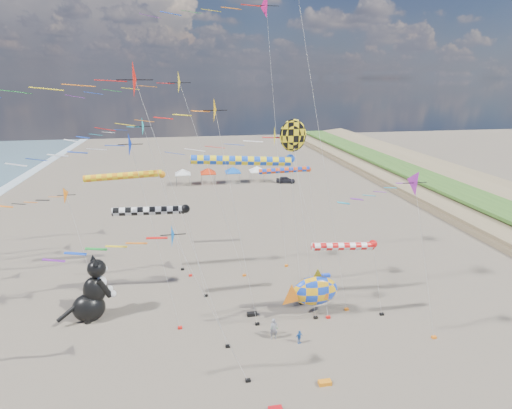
{
  "coord_description": "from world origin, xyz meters",
  "views": [
    {
      "loc": [
        -5.26,
        -18.69,
        20.38
      ],
      "look_at": [
        0.21,
        12.0,
        10.51
      ],
      "focal_mm": 28.0,
      "sensor_mm": 36.0,
      "label": 1
    }
  ],
  "objects_px": {
    "person_adult": "(274,329)",
    "parked_car": "(286,180)",
    "cat_inflatable": "(90,289)",
    "fish_inflatable": "(314,291)",
    "child_blue": "(299,337)",
    "child_green": "(274,329)"
  },
  "relations": [
    {
      "from": "fish_inflatable",
      "to": "parked_car",
      "type": "height_order",
      "value": "fish_inflatable"
    },
    {
      "from": "child_green",
      "to": "parked_car",
      "type": "bearing_deg",
      "value": 86.21
    },
    {
      "from": "child_blue",
      "to": "cat_inflatable",
      "type": "bearing_deg",
      "value": 138.95
    },
    {
      "from": "fish_inflatable",
      "to": "child_green",
      "type": "xyz_separation_m",
      "value": [
        -4.22,
        -2.54,
        -1.69
      ]
    },
    {
      "from": "child_green",
      "to": "cat_inflatable",
      "type": "bearing_deg",
      "value": 172.23
    },
    {
      "from": "person_adult",
      "to": "parked_car",
      "type": "relative_size",
      "value": 0.48
    },
    {
      "from": "fish_inflatable",
      "to": "person_adult",
      "type": "distance_m",
      "value": 5.48
    },
    {
      "from": "person_adult",
      "to": "parked_car",
      "type": "bearing_deg",
      "value": 74.17
    },
    {
      "from": "fish_inflatable",
      "to": "child_blue",
      "type": "relative_size",
      "value": 4.89
    },
    {
      "from": "child_blue",
      "to": "child_green",
      "type": "bearing_deg",
      "value": 122.11
    },
    {
      "from": "cat_inflatable",
      "to": "parked_car",
      "type": "xyz_separation_m",
      "value": [
        28.63,
        43.74,
        -2.22
      ]
    },
    {
      "from": "fish_inflatable",
      "to": "child_green",
      "type": "bearing_deg",
      "value": -148.91
    },
    {
      "from": "fish_inflatable",
      "to": "child_green",
      "type": "distance_m",
      "value": 5.21
    },
    {
      "from": "child_green",
      "to": "child_blue",
      "type": "height_order",
      "value": "child_green"
    },
    {
      "from": "cat_inflatable",
      "to": "child_green",
      "type": "height_order",
      "value": "cat_inflatable"
    },
    {
      "from": "child_green",
      "to": "parked_car",
      "type": "height_order",
      "value": "parked_car"
    },
    {
      "from": "child_blue",
      "to": "fish_inflatable",
      "type": "bearing_deg",
      "value": 38.17
    },
    {
      "from": "person_adult",
      "to": "child_blue",
      "type": "relative_size",
      "value": 1.59
    },
    {
      "from": "fish_inflatable",
      "to": "parked_car",
      "type": "bearing_deg",
      "value": 78.89
    },
    {
      "from": "cat_inflatable",
      "to": "fish_inflatable",
      "type": "height_order",
      "value": "cat_inflatable"
    },
    {
      "from": "parked_car",
      "to": "child_blue",
      "type": "bearing_deg",
      "value": 179.87
    },
    {
      "from": "fish_inflatable",
      "to": "child_blue",
      "type": "height_order",
      "value": "fish_inflatable"
    }
  ]
}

